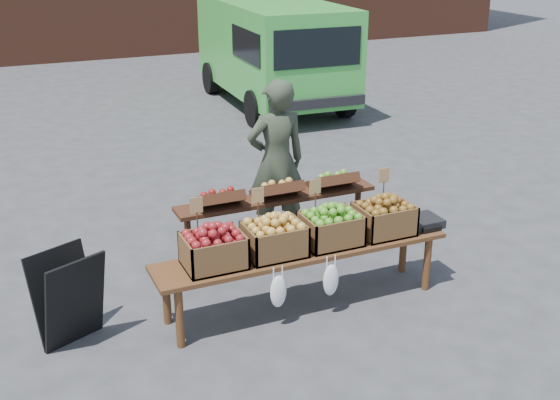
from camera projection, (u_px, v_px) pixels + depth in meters
name	position (u px, v px, depth m)	size (l,w,h in m)	color
ground	(371.00, 287.00, 6.71)	(80.00, 80.00, 0.00)	#404042
delivery_van	(273.00, 54.00, 13.05)	(1.96, 4.27, 1.91)	green
vendor	(276.00, 162.00, 7.42)	(0.65, 0.43, 1.78)	#333B2A
chalkboard_sign	(69.00, 298.00, 5.71)	(0.53, 0.29, 0.81)	black
back_table	(277.00, 223.00, 6.84)	(2.10, 0.44, 1.04)	#3D2012
display_bench	(303.00, 277.00, 6.29)	(2.70, 0.56, 0.57)	#4F2E17
crate_golden_apples	(214.00, 251.00, 5.82)	(0.50, 0.40, 0.28)	maroon
crate_russet_pears	(274.00, 240.00, 6.03)	(0.50, 0.40, 0.28)	#B09C26
crate_red_apples	(331.00, 229.00, 6.23)	(0.50, 0.40, 0.28)	#3C9114
crate_green_apples	(384.00, 219.00, 6.44)	(0.50, 0.40, 0.28)	brown
weighing_scale	(422.00, 222.00, 6.64)	(0.34, 0.30, 0.08)	black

